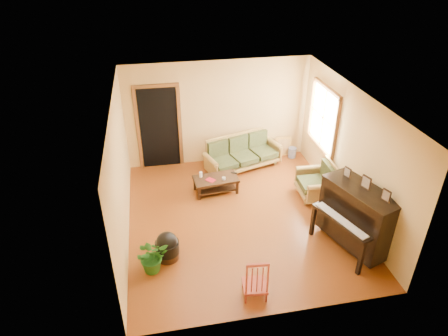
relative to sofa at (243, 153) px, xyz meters
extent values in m
plane|color=#59270B|center=(-0.54, -1.97, -0.41)|extent=(5.00, 5.00, 0.00)
cube|color=black|center=(-1.99, 0.51, 0.62)|extent=(1.08, 0.16, 2.05)
cube|color=white|center=(1.67, -0.67, 1.09)|extent=(0.12, 1.36, 1.46)
cube|color=olive|center=(0.00, 0.00, 0.00)|extent=(2.05, 1.34, 0.81)
cube|color=black|center=(-0.85, -0.93, -0.23)|extent=(1.03, 0.63, 0.36)
cube|color=olive|center=(1.26, -1.52, 0.01)|extent=(0.82, 0.86, 0.84)
cube|color=black|center=(1.37, -3.18, 0.22)|extent=(1.25, 1.61, 1.25)
cylinder|color=black|center=(-2.07, -2.89, -0.20)|extent=(0.44, 0.44, 0.41)
cube|color=maroon|center=(-0.75, -4.02, 0.01)|extent=(0.42, 0.46, 0.83)
cube|color=gold|center=(1.19, 0.43, -0.14)|extent=(0.40, 0.11, 0.53)
cylinder|color=#314193|center=(1.39, 0.30, -0.27)|extent=(0.23, 0.23, 0.27)
imported|color=#1F5A19|center=(-2.34, -3.15, -0.09)|extent=(0.68, 0.63, 0.63)
imported|color=maroon|center=(-1.04, -1.06, -0.04)|extent=(0.25, 0.25, 0.02)
cylinder|color=white|center=(-1.17, -0.81, 0.01)|extent=(0.08, 0.08, 0.12)
cylinder|color=silver|center=(-0.69, -1.02, -0.02)|extent=(0.09, 0.09, 0.05)
cube|color=black|center=(-0.41, -0.79, -0.04)|extent=(0.14, 0.09, 0.01)
camera|label=1|loc=(-2.09, -8.41, 4.68)|focal=32.00mm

